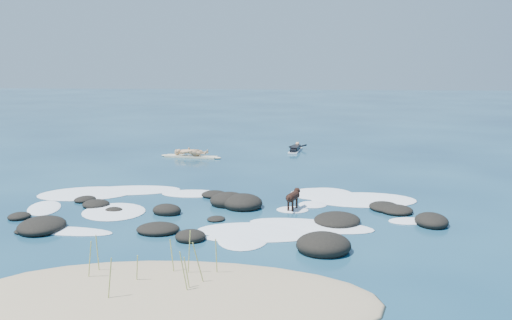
# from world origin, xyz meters

# --- Properties ---
(ground) EXTENTS (160.00, 160.00, 0.00)m
(ground) POSITION_xyz_m (0.00, 0.00, 0.00)
(ground) COLOR #0A2642
(ground) RESTS_ON ground
(sand_dune) EXTENTS (9.00, 4.40, 0.60)m
(sand_dune) POSITION_xyz_m (0.00, -8.20, 0.00)
(sand_dune) COLOR #9E8966
(sand_dune) RESTS_ON ground
(dune_grass) EXTENTS (2.88, 1.69, 1.16)m
(dune_grass) POSITION_xyz_m (-0.38, -7.84, 0.62)
(dune_grass) COLOR #A3B055
(dune_grass) RESTS_ON ground
(reef_rocks) EXTENTS (14.07, 7.29, 0.65)m
(reef_rocks) POSITION_xyz_m (0.73, -2.07, 0.12)
(reef_rocks) COLOR black
(reef_rocks) RESTS_ON ground
(breaking_foam) EXTENTS (14.54, 8.21, 0.12)m
(breaking_foam) POSITION_xyz_m (-0.08, -0.44, 0.01)
(breaking_foam) COLOR white
(breaking_foam) RESTS_ON ground
(standing_surfer_rig) EXTENTS (3.34, 1.04, 1.90)m
(standing_surfer_rig) POSITION_xyz_m (-3.22, 9.55, 0.75)
(standing_surfer_rig) COLOR beige
(standing_surfer_rig) RESTS_ON ground
(paddling_surfer_rig) EXTENTS (1.07, 2.41, 0.42)m
(paddling_surfer_rig) POSITION_xyz_m (2.21, 12.14, 0.14)
(paddling_surfer_rig) COLOR white
(paddling_surfer_rig) RESTS_ON ground
(dog) EXTENTS (0.54, 1.14, 0.75)m
(dog) POSITION_xyz_m (2.38, -0.68, 0.49)
(dog) COLOR black
(dog) RESTS_ON ground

